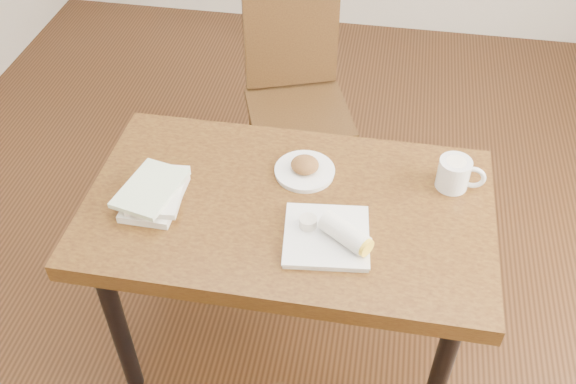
% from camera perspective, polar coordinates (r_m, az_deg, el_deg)
% --- Properties ---
extents(ground, '(4.00, 5.00, 0.01)m').
position_cam_1_polar(ground, '(2.54, 0.00, -13.29)').
color(ground, '#472814').
rests_on(ground, ground).
extents(table, '(1.24, 0.72, 0.75)m').
position_cam_1_polar(table, '(2.01, 0.00, -2.86)').
color(table, brown).
rests_on(table, ground).
extents(chair_far, '(0.54, 0.54, 0.95)m').
position_cam_1_polar(chair_far, '(2.78, 0.67, 9.25)').
color(chair_far, '#483014').
rests_on(chair_far, ground).
extents(plate_scone, '(0.19, 0.19, 0.06)m').
position_cam_1_polar(plate_scone, '(2.04, 1.50, 2.07)').
color(plate_scone, white).
rests_on(plate_scone, table).
extents(coffee_mug, '(0.15, 0.10, 0.10)m').
position_cam_1_polar(coffee_mug, '(2.04, 14.65, 1.61)').
color(coffee_mug, white).
rests_on(coffee_mug, table).
extents(plate_burrito, '(0.27, 0.27, 0.08)m').
position_cam_1_polar(plate_burrito, '(1.83, 3.95, -3.84)').
color(plate_burrito, white).
rests_on(plate_burrito, table).
extents(book_stack, '(0.20, 0.25, 0.06)m').
position_cam_1_polar(book_stack, '(1.98, -11.76, -0.08)').
color(book_stack, white).
rests_on(book_stack, table).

